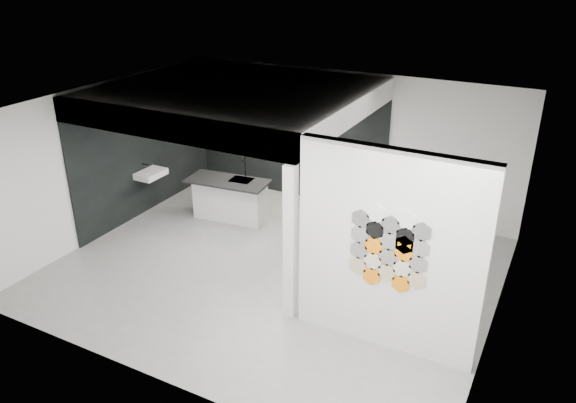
# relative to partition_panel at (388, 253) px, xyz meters

# --- Properties ---
(floor) EXTENTS (7.00, 6.00, 0.01)m
(floor) POSITION_rel_partition_panel_xyz_m (-2.23, 1.00, -1.40)
(floor) COLOR slate
(partition_panel) EXTENTS (2.45, 0.15, 2.80)m
(partition_panel) POSITION_rel_partition_panel_xyz_m (0.00, 0.00, 0.00)
(partition_panel) COLOR silver
(partition_panel) RESTS_ON floor
(bay_clad_back) EXTENTS (4.40, 0.04, 2.35)m
(bay_clad_back) POSITION_rel_partition_panel_xyz_m (-3.52, 3.97, -0.22)
(bay_clad_back) COLOR black
(bay_clad_back) RESTS_ON floor
(bay_clad_left) EXTENTS (0.04, 4.00, 2.35)m
(bay_clad_left) POSITION_rel_partition_panel_xyz_m (-5.70, 2.00, -0.22)
(bay_clad_left) COLOR black
(bay_clad_left) RESTS_ON floor
(bulkhead) EXTENTS (4.40, 4.00, 0.40)m
(bulkhead) POSITION_rel_partition_panel_xyz_m (-3.52, 2.00, 1.15)
(bulkhead) COLOR silver
(bulkhead) RESTS_ON corner_column
(corner_column) EXTENTS (0.16, 0.16, 2.35)m
(corner_column) POSITION_rel_partition_panel_xyz_m (-1.41, 0.00, -0.22)
(corner_column) COLOR silver
(corner_column) RESTS_ON floor
(fascia_beam) EXTENTS (4.40, 0.16, 0.40)m
(fascia_beam) POSITION_rel_partition_panel_xyz_m (-3.52, 0.08, 1.15)
(fascia_beam) COLOR silver
(fascia_beam) RESTS_ON corner_column
(wall_basin) EXTENTS (0.40, 0.60, 0.12)m
(wall_basin) POSITION_rel_partition_panel_xyz_m (-5.46, 1.80, -0.55)
(wall_basin) COLOR silver
(wall_basin) RESTS_ON bay_clad_left
(display_shelf) EXTENTS (3.00, 0.15, 0.04)m
(display_shelf) POSITION_rel_partition_panel_xyz_m (-3.43, 3.87, -0.10)
(display_shelf) COLOR black
(display_shelf) RESTS_ON bay_clad_back
(kitchen_island) EXTENTS (1.66, 0.87, 1.29)m
(kitchen_island) POSITION_rel_partition_panel_xyz_m (-3.94, 2.31, -0.97)
(kitchen_island) COLOR silver
(kitchen_island) RESTS_ON floor
(stockpot) EXTENTS (0.26, 0.26, 0.18)m
(stockpot) POSITION_rel_partition_panel_xyz_m (-4.64, 3.87, 0.01)
(stockpot) COLOR black
(stockpot) RESTS_ON display_shelf
(kettle) EXTENTS (0.20, 0.20, 0.15)m
(kettle) POSITION_rel_partition_panel_xyz_m (-2.26, 3.87, -0.01)
(kettle) COLOR black
(kettle) RESTS_ON display_shelf
(glass_bowl) EXTENTS (0.16, 0.16, 0.09)m
(glass_bowl) POSITION_rel_partition_panel_xyz_m (-2.08, 3.87, -0.03)
(glass_bowl) COLOR gray
(glass_bowl) RESTS_ON display_shelf
(glass_vase) EXTENTS (0.10, 0.10, 0.13)m
(glass_vase) POSITION_rel_partition_panel_xyz_m (-2.08, 3.87, -0.01)
(glass_vase) COLOR gray
(glass_vase) RESTS_ON display_shelf
(bottle_dark) EXTENTS (0.08, 0.08, 0.17)m
(bottle_dark) POSITION_rel_partition_panel_xyz_m (-3.47, 3.87, 0.01)
(bottle_dark) COLOR black
(bottle_dark) RESTS_ON display_shelf
(utensil_cup) EXTENTS (0.08, 0.08, 0.09)m
(utensil_cup) POSITION_rel_partition_panel_xyz_m (-4.24, 3.87, -0.03)
(utensil_cup) COLOR black
(utensil_cup) RESTS_ON display_shelf
(hex_tile_cluster) EXTENTS (1.04, 0.02, 1.16)m
(hex_tile_cluster) POSITION_rel_partition_panel_xyz_m (0.03, -0.09, 0.10)
(hex_tile_cluster) COLOR tan
(hex_tile_cluster) RESTS_ON partition_panel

